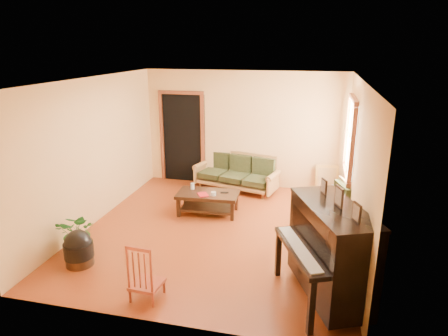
% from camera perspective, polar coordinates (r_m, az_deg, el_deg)
% --- Properties ---
extents(floor, '(5.00, 5.00, 0.00)m').
position_cam_1_polar(floor, '(7.10, -1.12, -8.93)').
color(floor, '#65240D').
rests_on(floor, ground).
extents(doorway, '(1.08, 0.16, 2.05)m').
position_cam_1_polar(doorway, '(9.40, -5.98, 4.22)').
color(doorway, black).
rests_on(doorway, floor).
extents(window, '(0.12, 1.36, 1.46)m').
position_cam_1_polar(window, '(7.66, 17.62, 4.15)').
color(window, white).
rests_on(window, right_wall).
extents(sofa, '(1.98, 1.21, 0.79)m').
position_cam_1_polar(sofa, '(8.90, 1.70, -0.65)').
color(sofa, olive).
rests_on(sofa, floor).
extents(coffee_table, '(1.19, 0.70, 0.42)m').
position_cam_1_polar(coffee_table, '(7.71, -2.31, -5.02)').
color(coffee_table, black).
rests_on(coffee_table, floor).
extents(armchair, '(1.00, 1.02, 0.81)m').
position_cam_1_polar(armchair, '(7.41, 14.51, -4.89)').
color(armchair, olive).
rests_on(armchair, floor).
extents(piano, '(1.34, 1.65, 1.27)m').
position_cam_1_polar(piano, '(5.26, 14.93, -11.71)').
color(piano, black).
rests_on(piano, floor).
extents(footstool, '(0.55, 0.55, 0.41)m').
position_cam_1_polar(footstool, '(6.38, -20.02, -11.22)').
color(footstool, black).
rests_on(footstool, floor).
extents(red_chair, '(0.40, 0.43, 0.80)m').
position_cam_1_polar(red_chair, '(5.30, -11.08, -14.12)').
color(red_chair, maroon).
rests_on(red_chair, floor).
extents(leaning_frame, '(0.50, 0.19, 0.65)m').
position_cam_1_polar(leaning_frame, '(8.97, 14.46, -1.53)').
color(leaning_frame, gold).
rests_on(leaning_frame, floor).
extents(ceramic_crock, '(0.25, 0.25, 0.24)m').
position_cam_1_polar(ceramic_crock, '(8.89, 15.48, -3.20)').
color(ceramic_crock, '#3754A5').
rests_on(ceramic_crock, floor).
extents(potted_plant, '(0.66, 0.59, 0.68)m').
position_cam_1_polar(potted_plant, '(6.66, -20.04, -8.68)').
color(potted_plant, '#185217').
rests_on(potted_plant, floor).
extents(book, '(0.27, 0.29, 0.02)m').
position_cam_1_polar(book, '(7.49, -3.67, -3.91)').
color(book, maroon).
rests_on(book, coffee_table).
extents(candle, '(0.09, 0.09, 0.12)m').
position_cam_1_polar(candle, '(7.81, -4.54, -2.61)').
color(candle, silver).
rests_on(candle, coffee_table).
extents(glass_jar, '(0.12, 0.12, 0.07)m').
position_cam_1_polar(glass_jar, '(7.49, -1.53, -3.68)').
color(glass_jar, silver).
rests_on(glass_jar, coffee_table).
extents(remote, '(0.15, 0.07, 0.01)m').
position_cam_1_polar(remote, '(7.62, 0.08, -3.53)').
color(remote, black).
rests_on(remote, coffee_table).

